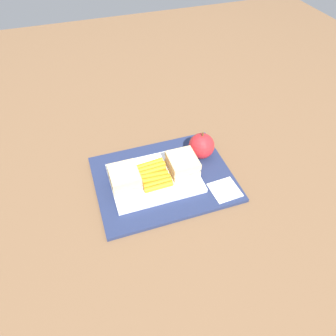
{
  "coord_description": "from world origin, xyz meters",
  "views": [
    {
      "loc": [
        -0.17,
        -0.54,
        0.63
      ],
      "look_at": [
        0.01,
        0.0,
        0.04
      ],
      "focal_mm": 33.67,
      "sensor_mm": 36.0,
      "label": 1
    }
  ],
  "objects_px": {
    "sandwich_half_left": "(125,178)",
    "carrot_sticks_bundle": "(154,175)",
    "food_tray": "(155,178)",
    "apple": "(202,146)",
    "paper_napkin": "(225,190)",
    "sandwich_half_right": "(183,164)"
  },
  "relations": [
    {
      "from": "sandwich_half_left",
      "to": "carrot_sticks_bundle",
      "type": "bearing_deg",
      "value": 0.01
    },
    {
      "from": "food_tray",
      "to": "apple",
      "type": "xyz_separation_m",
      "value": [
        0.15,
        0.05,
        0.03
      ]
    },
    {
      "from": "food_tray",
      "to": "paper_napkin",
      "type": "height_order",
      "value": "food_tray"
    },
    {
      "from": "carrot_sticks_bundle",
      "to": "food_tray",
      "type": "bearing_deg",
      "value": -1.98
    },
    {
      "from": "apple",
      "to": "sandwich_half_left",
      "type": "bearing_deg",
      "value": -168.23
    },
    {
      "from": "sandwich_half_left",
      "to": "paper_napkin",
      "type": "distance_m",
      "value": 0.26
    },
    {
      "from": "sandwich_half_right",
      "to": "carrot_sticks_bundle",
      "type": "bearing_deg",
      "value": 179.99
    },
    {
      "from": "carrot_sticks_bundle",
      "to": "apple",
      "type": "height_order",
      "value": "apple"
    },
    {
      "from": "sandwich_half_right",
      "to": "paper_napkin",
      "type": "height_order",
      "value": "sandwich_half_right"
    },
    {
      "from": "sandwich_half_left",
      "to": "carrot_sticks_bundle",
      "type": "relative_size",
      "value": 0.8
    },
    {
      "from": "sandwich_half_right",
      "to": "sandwich_half_left",
      "type": "bearing_deg",
      "value": 180.0
    },
    {
      "from": "sandwich_half_left",
      "to": "sandwich_half_right",
      "type": "bearing_deg",
      "value": 0.0
    },
    {
      "from": "food_tray",
      "to": "apple",
      "type": "height_order",
      "value": "apple"
    },
    {
      "from": "sandwich_half_left",
      "to": "food_tray",
      "type": "bearing_deg",
      "value": 0.0
    },
    {
      "from": "sandwich_half_left",
      "to": "carrot_sticks_bundle",
      "type": "height_order",
      "value": "sandwich_half_left"
    },
    {
      "from": "paper_napkin",
      "to": "sandwich_half_right",
      "type": "bearing_deg",
      "value": 131.47
    },
    {
      "from": "food_tray",
      "to": "paper_napkin",
      "type": "xyz_separation_m",
      "value": [
        0.16,
        -0.09,
        -0.0
      ]
    },
    {
      "from": "sandwich_half_right",
      "to": "paper_napkin",
      "type": "relative_size",
      "value": 1.14
    },
    {
      "from": "apple",
      "to": "food_tray",
      "type": "bearing_deg",
      "value": -162.5
    },
    {
      "from": "food_tray",
      "to": "apple",
      "type": "relative_size",
      "value": 2.76
    },
    {
      "from": "paper_napkin",
      "to": "food_tray",
      "type": "bearing_deg",
      "value": 149.9
    },
    {
      "from": "sandwich_half_left",
      "to": "apple",
      "type": "height_order",
      "value": "apple"
    }
  ]
}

